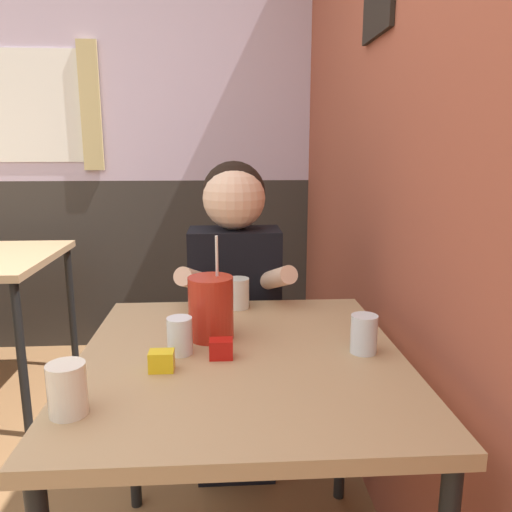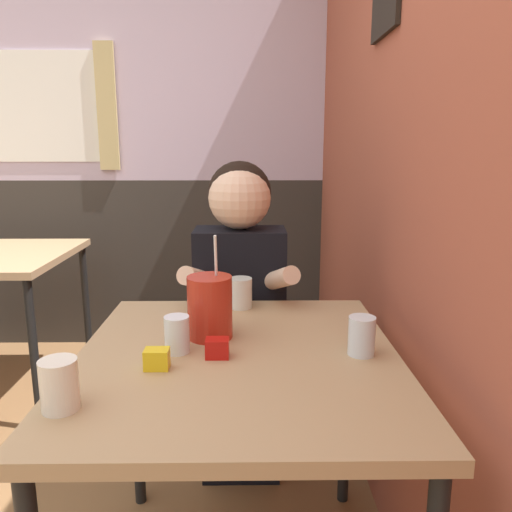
% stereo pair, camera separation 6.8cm
% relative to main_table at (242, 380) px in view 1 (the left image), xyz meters
% --- Properties ---
extents(brick_wall_right, '(0.08, 4.36, 2.70)m').
position_rel_main_table_xyz_m(brick_wall_right, '(0.53, 0.82, 0.65)').
color(brick_wall_right, '#9E4C38').
rests_on(brick_wall_right, ground_plane).
extents(back_wall, '(5.82, 0.09, 2.70)m').
position_rel_main_table_xyz_m(back_wall, '(-0.92, 2.03, 0.65)').
color(back_wall, silver).
rests_on(back_wall, ground_plane).
extents(main_table, '(0.84, 0.93, 0.78)m').
position_rel_main_table_xyz_m(main_table, '(0.00, 0.00, 0.00)').
color(main_table, tan).
rests_on(main_table, ground_plane).
extents(person_seated, '(0.42, 0.42, 1.26)m').
position_rel_main_table_xyz_m(person_seated, '(-0.00, 0.61, -0.01)').
color(person_seated, black).
rests_on(person_seated, ground_plane).
extents(cocktail_pitcher, '(0.13, 0.13, 0.30)m').
position_rel_main_table_xyz_m(cocktail_pitcher, '(-0.08, 0.12, 0.16)').
color(cocktail_pitcher, '#B22819').
rests_on(cocktail_pitcher, main_table).
extents(glass_near_pitcher, '(0.07, 0.07, 0.10)m').
position_rel_main_table_xyz_m(glass_near_pitcher, '(-0.16, 0.01, 0.12)').
color(glass_near_pitcher, silver).
rests_on(glass_near_pitcher, main_table).
extents(glass_center, '(0.08, 0.08, 0.10)m').
position_rel_main_table_xyz_m(glass_center, '(0.00, 0.39, 0.13)').
color(glass_center, silver).
rests_on(glass_center, main_table).
extents(glass_far_side, '(0.08, 0.08, 0.11)m').
position_rel_main_table_xyz_m(glass_far_side, '(-0.36, -0.28, 0.13)').
color(glass_far_side, silver).
rests_on(glass_far_side, main_table).
extents(glass_by_brick, '(0.07, 0.07, 0.10)m').
position_rel_main_table_xyz_m(glass_by_brick, '(0.32, -0.01, 0.13)').
color(glass_by_brick, silver).
rests_on(glass_by_brick, main_table).
extents(condiment_ketchup, '(0.06, 0.04, 0.05)m').
position_rel_main_table_xyz_m(condiment_ketchup, '(-0.05, -0.02, 0.10)').
color(condiment_ketchup, '#B7140F').
rests_on(condiment_ketchup, main_table).
extents(condiment_mustard, '(0.06, 0.04, 0.05)m').
position_rel_main_table_xyz_m(condiment_mustard, '(-0.20, -0.09, 0.10)').
color(condiment_mustard, yellow).
rests_on(condiment_mustard, main_table).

